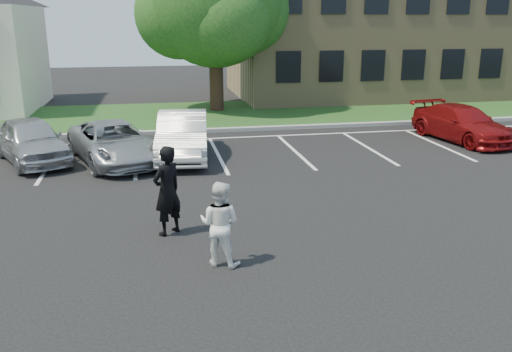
% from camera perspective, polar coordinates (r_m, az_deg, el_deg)
% --- Properties ---
extents(ground_plane, '(90.00, 90.00, 0.00)m').
position_cam_1_polar(ground_plane, '(11.59, 0.95, -7.32)').
color(ground_plane, black).
rests_on(ground_plane, ground).
extents(curb, '(40.00, 0.30, 0.15)m').
position_cam_1_polar(curb, '(22.95, -5.26, 4.80)').
color(curb, gray).
rests_on(curb, ground).
extents(grass_strip, '(44.00, 8.00, 0.08)m').
position_cam_1_polar(grass_strip, '(26.87, -6.14, 6.40)').
color(grass_strip, '#254917').
rests_on(grass_strip, ground).
extents(stall_lines, '(34.00, 5.36, 0.01)m').
position_cam_1_polar(stall_lines, '(20.21, -0.40, 3.08)').
color(stall_lines, silver).
rests_on(stall_lines, ground).
extents(office_building, '(22.40, 10.40, 8.30)m').
position_cam_1_polar(office_building, '(36.21, 16.18, 14.98)').
color(office_building, '#9E875C').
rests_on(office_building, ground).
extents(tree, '(7.80, 7.20, 8.80)m').
position_cam_1_polar(tree, '(27.88, -4.20, 17.77)').
color(tree, black).
rests_on(tree, ground).
extents(man_black_suit, '(0.87, 0.84, 2.01)m').
position_cam_1_polar(man_black_suit, '(12.01, -9.33, -1.55)').
color(man_black_suit, black).
rests_on(man_black_suit, ground).
extents(man_white_shirt, '(1.02, 0.95, 1.68)m').
position_cam_1_polar(man_white_shirt, '(10.47, -3.85, -5.03)').
color(man_white_shirt, white).
rests_on(man_white_shirt, ground).
extents(car_silver_west, '(3.39, 4.66, 1.47)m').
position_cam_1_polar(car_silver_west, '(19.46, -22.60, 3.49)').
color(car_silver_west, '#B6B7BB').
rests_on(car_silver_west, ground).
extents(car_silver_minivan, '(3.65, 5.25, 1.33)m').
position_cam_1_polar(car_silver_minivan, '(18.55, -14.72, 3.42)').
color(car_silver_minivan, '#A6A8AE').
rests_on(car_silver_minivan, ground).
extents(car_white_sedan, '(2.08, 4.85, 1.55)m').
position_cam_1_polar(car_white_sedan, '(18.71, -7.71, 4.26)').
color(car_white_sedan, silver).
rests_on(car_white_sedan, ground).
extents(car_red_compact, '(2.66, 4.91, 1.35)m').
position_cam_1_polar(car_red_compact, '(22.64, 20.87, 5.18)').
color(car_red_compact, maroon).
rests_on(car_red_compact, ground).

